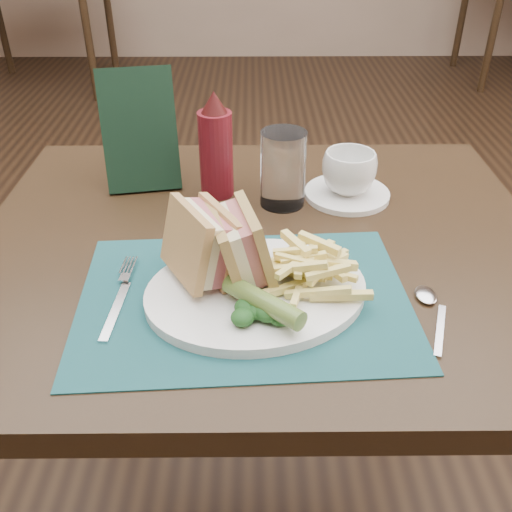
% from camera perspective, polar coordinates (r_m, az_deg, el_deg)
% --- Properties ---
extents(floor, '(7.00, 7.00, 0.00)m').
position_cam_1_polar(floor, '(1.76, 0.14, -10.43)').
color(floor, black).
rests_on(floor, ground).
extents(wall_back, '(6.00, 0.00, 6.00)m').
position_cam_1_polar(wall_back, '(4.92, -0.34, 19.34)').
color(wall_back, tan).
rests_on(wall_back, ground).
extents(table_main, '(0.90, 0.75, 0.75)m').
position_cam_1_polar(table_main, '(1.14, 0.45, -14.43)').
color(table_main, black).
rests_on(table_main, ground).
extents(table_bg_left, '(0.90, 0.75, 0.75)m').
position_cam_1_polar(table_bg_left, '(4.32, -20.69, 20.45)').
color(table_bg_left, black).
rests_on(table_bg_left, ground).
extents(placemat, '(0.46, 0.34, 0.00)m').
position_cam_1_polar(placemat, '(0.77, -1.18, -4.27)').
color(placemat, '#174649').
rests_on(placemat, table_main).
extents(plate, '(0.35, 0.31, 0.01)m').
position_cam_1_polar(plate, '(0.77, 0.02, -3.57)').
color(plate, white).
rests_on(plate, placemat).
extents(sandwich_half_a, '(0.12, 0.13, 0.11)m').
position_cam_1_polar(sandwich_half_a, '(0.75, -7.01, 0.90)').
color(sandwich_half_a, tan).
rests_on(sandwich_half_a, plate).
extents(sandwich_half_b, '(0.10, 0.12, 0.11)m').
position_cam_1_polar(sandwich_half_b, '(0.75, -3.09, 0.95)').
color(sandwich_half_b, tan).
rests_on(sandwich_half_b, plate).
extents(kale_garnish, '(0.11, 0.08, 0.03)m').
position_cam_1_polar(kale_garnish, '(0.71, 0.40, -5.12)').
color(kale_garnish, '#153C17').
rests_on(kale_garnish, plate).
extents(pickle_spear, '(0.10, 0.10, 0.03)m').
position_cam_1_polar(pickle_spear, '(0.70, 0.72, -4.58)').
color(pickle_spear, '#4E6B28').
rests_on(pickle_spear, plate).
extents(fries_pile, '(0.18, 0.20, 0.06)m').
position_cam_1_polar(fries_pile, '(0.76, 5.14, -0.77)').
color(fries_pile, '#F1DE78').
rests_on(fries_pile, plate).
extents(fork, '(0.04, 0.17, 0.01)m').
position_cam_1_polar(fork, '(0.79, -13.48, -3.73)').
color(fork, silver).
rests_on(fork, placemat).
extents(spoon, '(0.08, 0.15, 0.01)m').
position_cam_1_polar(spoon, '(0.77, 17.46, -5.69)').
color(spoon, silver).
rests_on(spoon, table_main).
extents(saucer, '(0.19, 0.19, 0.01)m').
position_cam_1_polar(saucer, '(1.03, 9.08, 6.15)').
color(saucer, white).
rests_on(saucer, table_main).
extents(coffee_cup, '(0.13, 0.13, 0.07)m').
position_cam_1_polar(coffee_cup, '(1.01, 9.29, 8.26)').
color(coffee_cup, white).
rests_on(coffee_cup, saucer).
extents(drinking_glass, '(0.09, 0.09, 0.13)m').
position_cam_1_polar(drinking_glass, '(0.97, 2.71, 8.69)').
color(drinking_glass, white).
rests_on(drinking_glass, table_main).
extents(ketchup_bottle, '(0.06, 0.06, 0.19)m').
position_cam_1_polar(ketchup_bottle, '(0.99, -4.06, 11.03)').
color(ketchup_bottle, '#580F17').
rests_on(ketchup_bottle, table_main).
extents(check_presenter, '(0.14, 0.10, 0.21)m').
position_cam_1_polar(check_presenter, '(1.04, -11.57, 12.19)').
color(check_presenter, black).
rests_on(check_presenter, table_main).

